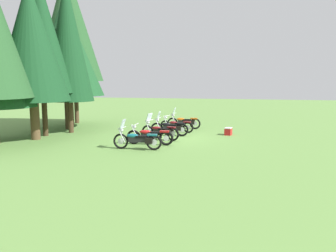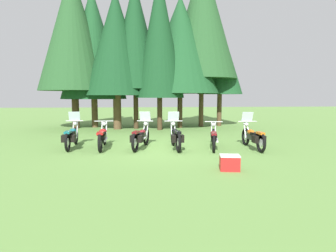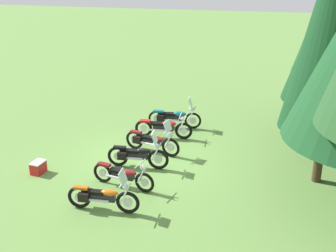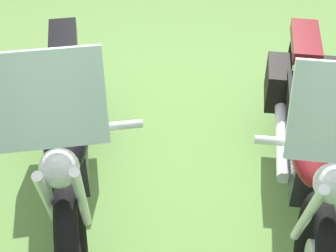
% 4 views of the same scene
% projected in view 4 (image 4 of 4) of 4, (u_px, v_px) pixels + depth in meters
% --- Properties ---
extents(ground_plane, '(80.00, 80.00, 0.00)m').
position_uv_depth(ground_plane, '(174.00, 190.00, 3.32)').
color(ground_plane, '#608C42').
extents(motorcycle_2, '(0.90, 2.21, 1.37)m').
position_uv_depth(motorcycle_2, '(306.00, 139.00, 2.97)').
color(motorcycle_2, black).
rests_on(motorcycle_2, ground_plane).
extents(motorcycle_3, '(0.72, 2.19, 1.38)m').
position_uv_depth(motorcycle_3, '(68.00, 134.00, 2.99)').
color(motorcycle_3, black).
rests_on(motorcycle_3, ground_plane).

